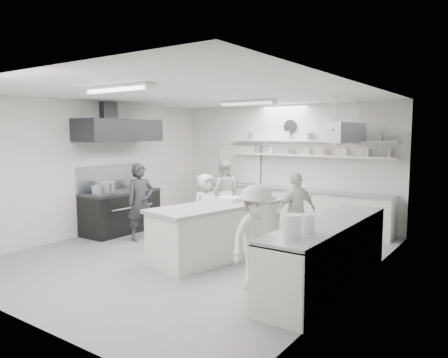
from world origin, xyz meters
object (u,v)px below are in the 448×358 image
Objects in this scene: stove at (121,213)px; prep_island at (217,232)px; back_counter at (288,208)px; cook_back at (224,192)px; cook_stove at (141,202)px; right_counter at (328,255)px.

stove is 0.71× the size of prep_island.
back_counter is 3.12× the size of cook_back.
back_counter is at bearing -14.79° from cook_stove.
right_counter is at bearing -6.52° from stove.
prep_island is 3.03m from cook_back.
stove is at bearing 92.03° from cook_stove.
prep_island is at bearing -6.32° from stove.
right_counter reaches higher than prep_island.
cook_back is (-1.62, 2.54, 0.33)m from prep_island.
cook_stove reaches higher than cook_back.
cook_stove is at bearing -15.76° from stove.
stove is at bearing 173.48° from right_counter.
cook_back is (0.44, 2.47, -0.02)m from cook_stove.
stove is 0.55× the size of right_counter.
right_counter is 2.06× the size of cook_back.
right_counter is 4.79m from cook_back.
cook_stove is at bearing 175.56° from right_counter.
cook_stove is at bearing 54.77° from cook_back.
back_counter is 4.13m from right_counter.
back_counter is 1.67m from cook_back.
prep_island is 2.09m from cook_stove.
stove is at bearing -175.67° from prep_island.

